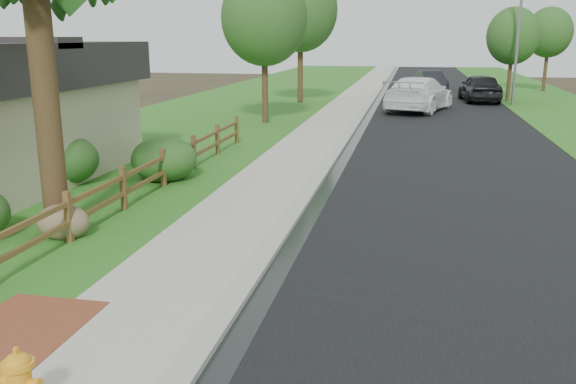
% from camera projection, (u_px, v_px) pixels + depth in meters
% --- Properties ---
extents(ground, '(120.00, 120.00, 0.00)m').
position_uv_depth(ground, '(193.00, 323.00, 8.89)').
color(ground, '#31281A').
extents(road, '(8.00, 90.00, 0.02)m').
position_uv_depth(road, '(436.00, 98.00, 41.24)').
color(road, black).
rests_on(road, ground).
extents(curb, '(0.40, 90.00, 0.12)m').
position_uv_depth(curb, '(374.00, 96.00, 42.04)').
color(curb, '#99998B').
rests_on(curb, ground).
extents(wet_gutter, '(0.50, 90.00, 0.00)m').
position_uv_depth(wet_gutter, '(379.00, 97.00, 41.98)').
color(wet_gutter, black).
rests_on(wet_gutter, road).
extents(sidewalk, '(2.20, 90.00, 0.10)m').
position_uv_depth(sidewalk, '(355.00, 96.00, 42.29)').
color(sidewalk, '#B0A89A').
rests_on(sidewalk, ground).
extents(grass_strip, '(1.60, 90.00, 0.06)m').
position_uv_depth(grass_strip, '(328.00, 96.00, 42.66)').
color(grass_strip, '#1D5A19').
rests_on(grass_strip, ground).
extents(lawn_near, '(9.00, 90.00, 0.04)m').
position_uv_depth(lawn_near, '(256.00, 95.00, 43.66)').
color(lawn_near, '#1D5A19').
rests_on(lawn_near, ground).
extents(verge_far, '(6.00, 90.00, 0.04)m').
position_uv_depth(verge_far, '(544.00, 100.00, 39.91)').
color(verge_far, '#1D5A19').
rests_on(verge_far, ground).
extents(brick_patch, '(1.60, 2.40, 0.11)m').
position_uv_depth(brick_patch, '(15.00, 337.00, 8.35)').
color(brick_patch, brown).
rests_on(brick_patch, ground).
extents(ranch_fence, '(0.12, 16.92, 1.10)m').
position_uv_depth(ranch_fence, '(145.00, 176.00, 15.51)').
color(ranch_fence, '#52391B').
rests_on(ranch_fence, ground).
extents(white_suv, '(4.30, 6.98, 1.89)m').
position_uv_depth(white_suv, '(419.00, 94.00, 33.95)').
color(white_suv, white).
rests_on(white_suv, road).
extents(dark_car_mid, '(2.52, 5.38, 1.78)m').
position_uv_depth(dark_car_mid, '(480.00, 88.00, 38.79)').
color(dark_car_mid, black).
rests_on(dark_car_mid, road).
extents(dark_car_far, '(2.51, 4.70, 1.47)m').
position_uv_depth(dark_car_far, '(431.00, 81.00, 46.89)').
color(dark_car_far, black).
rests_on(dark_car_far, road).
extents(streetlight, '(1.87, 0.43, 8.08)m').
position_uv_depth(streetlight, '(516.00, 28.00, 35.82)').
color(streetlight, gray).
rests_on(streetlight, ground).
extents(boulder, '(1.34, 1.18, 0.74)m').
position_uv_depth(boulder, '(63.00, 222.00, 12.46)').
color(boulder, brown).
rests_on(boulder, ground).
extents(shrub_b, '(2.45, 2.45, 1.31)m').
position_uv_depth(shrub_b, '(164.00, 159.00, 17.44)').
color(shrub_b, '#224B1A').
rests_on(shrub_b, ground).
extents(shrub_c, '(2.49, 2.49, 1.42)m').
position_uv_depth(shrub_c, '(63.00, 160.00, 17.00)').
color(shrub_c, '#224B1A').
rests_on(shrub_c, ground).
extents(tree_near_left, '(4.01, 4.01, 7.10)m').
position_uv_depth(tree_near_left, '(264.00, 18.00, 28.14)').
color(tree_near_left, '#311E14').
rests_on(tree_near_left, ground).
extents(tree_mid_left, '(4.52, 4.52, 8.08)m').
position_uv_depth(tree_mid_left, '(301.00, 11.00, 36.85)').
color(tree_mid_left, '#311E14').
rests_on(tree_mid_left, ground).
extents(tree_mid_right, '(3.25, 3.25, 5.89)m').
position_uv_depth(tree_mid_right, '(513.00, 36.00, 38.13)').
color(tree_mid_right, '#311E14').
rests_on(tree_mid_right, ground).
extents(tree_far_right, '(3.38, 3.38, 6.23)m').
position_uv_depth(tree_far_right, '(549.00, 32.00, 45.37)').
color(tree_far_right, '#311E14').
rests_on(tree_far_right, ground).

